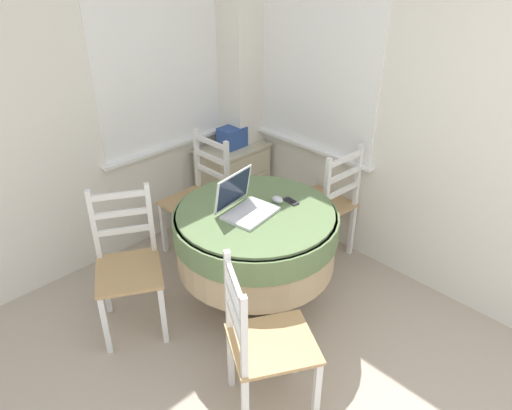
{
  "coord_description": "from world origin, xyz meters",
  "views": [
    {
      "loc": [
        -0.99,
        -0.2,
        2.36
      ],
      "look_at": [
        1.04,
        1.87,
        0.68
      ],
      "focal_mm": 35.0,
      "sensor_mm": 36.0,
      "label": 1
    }
  ],
  "objects_px": {
    "dining_chair_near_back_window": "(199,199)",
    "round_dining_table": "(256,234)",
    "cell_phone": "(291,201)",
    "dining_chair_left_flank": "(128,266)",
    "storage_box": "(232,137)",
    "computer_mouse": "(278,200)",
    "dining_chair_near_right_window": "(325,205)",
    "corner_cabinet": "(233,182)",
    "dining_chair_camera_near": "(264,344)",
    "laptop": "(244,205)"
  },
  "relations": [
    {
      "from": "dining_chair_near_back_window",
      "to": "round_dining_table",
      "type": "bearing_deg",
      "value": -102.21
    },
    {
      "from": "round_dining_table",
      "to": "cell_phone",
      "type": "relative_size",
      "value": 8.95
    },
    {
      "from": "dining_chair_left_flank",
      "to": "storage_box",
      "type": "height_order",
      "value": "dining_chair_left_flank"
    },
    {
      "from": "round_dining_table",
      "to": "computer_mouse",
      "type": "relative_size",
      "value": 12.65
    },
    {
      "from": "cell_phone",
      "to": "dining_chair_near_right_window",
      "type": "relative_size",
      "value": 0.12
    },
    {
      "from": "cell_phone",
      "to": "corner_cabinet",
      "type": "relative_size",
      "value": 0.18
    },
    {
      "from": "round_dining_table",
      "to": "dining_chair_camera_near",
      "type": "distance_m",
      "value": 0.84
    },
    {
      "from": "dining_chair_near_right_window",
      "to": "dining_chair_left_flank",
      "type": "distance_m",
      "value": 1.54
    },
    {
      "from": "dining_chair_near_back_window",
      "to": "dining_chair_camera_near",
      "type": "xyz_separation_m",
      "value": [
        -0.72,
        -1.43,
        0.0
      ]
    },
    {
      "from": "round_dining_table",
      "to": "dining_chair_left_flank",
      "type": "bearing_deg",
      "value": 147.1
    },
    {
      "from": "dining_chair_near_right_window",
      "to": "dining_chair_camera_near",
      "type": "height_order",
      "value": "same"
    },
    {
      "from": "cell_phone",
      "to": "dining_chair_near_back_window",
      "type": "height_order",
      "value": "dining_chair_near_back_window"
    },
    {
      "from": "cell_phone",
      "to": "corner_cabinet",
      "type": "distance_m",
      "value": 1.26
    },
    {
      "from": "dining_chair_camera_near",
      "to": "storage_box",
      "type": "xyz_separation_m",
      "value": [
        1.27,
        1.65,
        0.3
      ]
    },
    {
      "from": "laptop",
      "to": "computer_mouse",
      "type": "bearing_deg",
      "value": -14.51
    },
    {
      "from": "round_dining_table",
      "to": "storage_box",
      "type": "distance_m",
      "value": 1.27
    },
    {
      "from": "laptop",
      "to": "dining_chair_left_flank",
      "type": "xyz_separation_m",
      "value": [
        -0.63,
        0.4,
        -0.36
      ]
    },
    {
      "from": "laptop",
      "to": "storage_box",
      "type": "xyz_separation_m",
      "value": [
        0.78,
        0.99,
        -0.06
      ]
    },
    {
      "from": "computer_mouse",
      "to": "storage_box",
      "type": "relative_size",
      "value": 0.39
    },
    {
      "from": "laptop",
      "to": "corner_cabinet",
      "type": "xyz_separation_m",
      "value": [
        0.77,
        0.97,
        -0.48
      ]
    },
    {
      "from": "round_dining_table",
      "to": "corner_cabinet",
      "type": "xyz_separation_m",
      "value": [
        0.72,
        1.02,
        -0.25
      ]
    },
    {
      "from": "dining_chair_near_right_window",
      "to": "corner_cabinet",
      "type": "bearing_deg",
      "value": 95.54
    },
    {
      "from": "computer_mouse",
      "to": "storage_box",
      "type": "distance_m",
      "value": 1.18
    },
    {
      "from": "dining_chair_camera_near",
      "to": "dining_chair_left_flank",
      "type": "bearing_deg",
      "value": 97.51
    },
    {
      "from": "laptop",
      "to": "dining_chair_left_flank",
      "type": "bearing_deg",
      "value": 147.33
    },
    {
      "from": "laptop",
      "to": "storage_box",
      "type": "relative_size",
      "value": 1.69
    },
    {
      "from": "dining_chair_near_right_window",
      "to": "dining_chair_left_flank",
      "type": "bearing_deg",
      "value": 165.69
    },
    {
      "from": "dining_chair_near_right_window",
      "to": "storage_box",
      "type": "height_order",
      "value": "dining_chair_near_right_window"
    },
    {
      "from": "storage_box",
      "to": "round_dining_table",
      "type": "bearing_deg",
      "value": -125.29
    },
    {
      "from": "computer_mouse",
      "to": "storage_box",
      "type": "bearing_deg",
      "value": 62.33
    },
    {
      "from": "storage_box",
      "to": "cell_phone",
      "type": "bearing_deg",
      "value": -113.63
    },
    {
      "from": "dining_chair_near_back_window",
      "to": "dining_chair_near_right_window",
      "type": "xyz_separation_m",
      "value": [
        0.63,
        -0.75,
        0.0
      ]
    },
    {
      "from": "computer_mouse",
      "to": "dining_chair_left_flank",
      "type": "bearing_deg",
      "value": 151.75
    },
    {
      "from": "dining_chair_camera_near",
      "to": "corner_cabinet",
      "type": "distance_m",
      "value": 2.07
    },
    {
      "from": "round_dining_table",
      "to": "dining_chair_left_flank",
      "type": "relative_size",
      "value": 1.12
    },
    {
      "from": "computer_mouse",
      "to": "dining_chair_near_back_window",
      "type": "distance_m",
      "value": 0.89
    },
    {
      "from": "round_dining_table",
      "to": "dining_chair_left_flank",
      "type": "xyz_separation_m",
      "value": [
        -0.69,
        0.45,
        -0.13
      ]
    },
    {
      "from": "dining_chair_near_back_window",
      "to": "corner_cabinet",
      "type": "distance_m",
      "value": 0.59
    },
    {
      "from": "round_dining_table",
      "to": "dining_chair_near_right_window",
      "type": "distance_m",
      "value": 0.82
    },
    {
      "from": "round_dining_table",
      "to": "laptop",
      "type": "bearing_deg",
      "value": 144.63
    },
    {
      "from": "computer_mouse",
      "to": "dining_chair_near_back_window",
      "type": "height_order",
      "value": "dining_chair_near_back_window"
    },
    {
      "from": "corner_cabinet",
      "to": "storage_box",
      "type": "distance_m",
      "value": 0.42
    },
    {
      "from": "dining_chair_left_flank",
      "to": "computer_mouse",
      "type": "bearing_deg",
      "value": -28.25
    },
    {
      "from": "round_dining_table",
      "to": "cell_phone",
      "type": "bearing_deg",
      "value": -16.72
    },
    {
      "from": "cell_phone",
      "to": "storage_box",
      "type": "bearing_deg",
      "value": 66.37
    },
    {
      "from": "computer_mouse",
      "to": "dining_chair_near_right_window",
      "type": "relative_size",
      "value": 0.09
    },
    {
      "from": "laptop",
      "to": "cell_phone",
      "type": "height_order",
      "value": "laptop"
    },
    {
      "from": "laptop",
      "to": "computer_mouse",
      "type": "xyz_separation_m",
      "value": [
        0.24,
        -0.06,
        -0.03
      ]
    },
    {
      "from": "storage_box",
      "to": "corner_cabinet",
      "type": "bearing_deg",
      "value": -133.21
    },
    {
      "from": "dining_chair_near_right_window",
      "to": "computer_mouse",
      "type": "bearing_deg",
      "value": -172.46
    }
  ]
}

